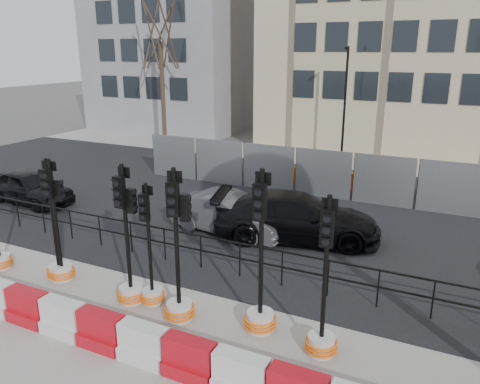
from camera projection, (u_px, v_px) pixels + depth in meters
The scene contains 20 objects.
ground at pixel (178, 287), 12.05m from camera, with size 120.00×120.00×0.00m, color #51514C.
sidewalk_near at pixel (97, 352), 9.47m from camera, with size 40.00×6.00×0.02m, color gray.
road at pixel (277, 207), 18.08m from camera, with size 40.00×14.00×0.03m, color black.
sidewalk_far at pixel (336, 160), 25.83m from camera, with size 40.00×4.00×0.02m, color gray.
building_grey at pixel (177, 33), 34.73m from camera, with size 11.00×9.06×14.00m.
kerb_railing at pixel (201, 246), 12.88m from camera, with size 18.00×0.04×1.00m.
heras_fencing at pixel (314, 175), 20.12m from camera, with size 14.33×1.72×2.00m.
lamp_post_far at pixel (345, 103), 23.80m from camera, with size 0.12×0.56×6.00m.
tree_bare_far at pixel (160, 35), 28.00m from camera, with size 2.00×2.00×9.00m.
barrier_row at pixel (102, 332), 9.53m from camera, with size 13.60×0.50×0.80m.
traffic_signal_b at pixel (60, 253), 12.21m from camera, with size 0.65×0.65×3.30m.
traffic_signal_c at pixel (57, 255), 12.30m from camera, with size 0.65×0.65×3.30m.
traffic_signal_d at pixel (130, 272), 11.09m from camera, with size 0.68×0.68×3.45m.
traffic_signal_e at pixel (151, 280), 11.11m from camera, with size 0.60×0.60×3.02m.
traffic_signal_f at pixel (179, 286), 10.37m from camera, with size 0.70×0.70×3.55m.
traffic_signal_g at pixel (260, 300), 9.99m from camera, with size 0.72×0.72×3.64m.
traffic_signal_h at pixel (322, 324), 9.22m from camera, with size 0.66×0.66×3.36m.
car_a at pixel (29, 187), 18.44m from camera, with size 4.01×1.87×1.33m, color black.
car_b at pixel (230, 214), 15.41m from camera, with size 4.20×1.81×1.34m, color #48484D.
car_c at pixel (296, 217), 14.84m from camera, with size 5.63×3.44×1.52m, color black.
Camera 1 is at (6.13, -9.03, 5.90)m, focal length 35.00 mm.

